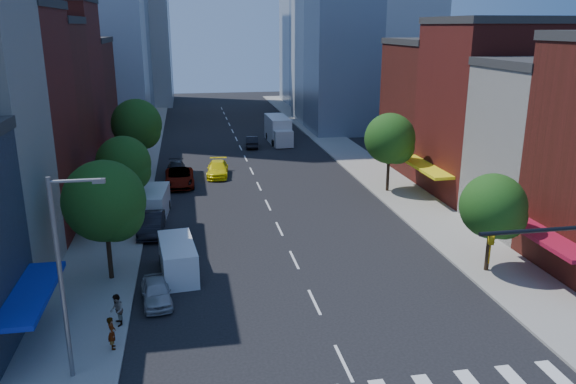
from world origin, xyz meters
name	(u,v)px	position (x,y,z in m)	size (l,w,h in m)	color
ground	(343,363)	(0.00, 0.00, 0.00)	(220.00, 220.00, 0.00)	black
sidewalk_left	(134,167)	(-12.50, 40.00, 0.07)	(5.00, 120.00, 0.15)	gray
sidewalk_right	(354,157)	(12.50, 40.00, 0.07)	(5.00, 120.00, 0.15)	gray
bldg_left_3	(13,116)	(-21.00, 29.00, 7.50)	(12.00, 8.00, 15.00)	#4E1C13
bldg_left_4	(36,93)	(-21.00, 37.50, 8.50)	(12.00, 9.00, 17.00)	maroon
bldg_left_5	(58,101)	(-21.00, 47.00, 6.50)	(12.00, 10.00, 13.00)	#4E1C13
bldg_right_1	(563,150)	(21.00, 15.00, 6.00)	(12.00, 8.00, 12.00)	#B3AFA5
bldg_right_2	(501,112)	(21.00, 24.00, 7.50)	(12.00, 10.00, 15.00)	maroon
bldg_right_3	(449,108)	(21.00, 34.00, 6.50)	(12.00, 10.00, 13.00)	#4E1C13
streetlight	(64,267)	(-11.81, 1.00, 5.28)	(2.25, 0.25, 9.00)	slate
tree_left_near	(107,204)	(-11.35, 10.92, 4.87)	(4.80, 4.80, 7.30)	black
tree_left_mid	(126,165)	(-11.35, 21.92, 4.53)	(4.20, 4.20, 6.65)	black
tree_left_far	(138,126)	(-11.35, 35.92, 5.20)	(5.00, 5.00, 7.75)	black
tree_right_near	(496,209)	(11.65, 7.92, 4.19)	(4.00, 4.00, 6.20)	black
tree_right_far	(392,141)	(11.65, 25.92, 4.86)	(4.60, 4.60, 7.20)	black
parked_car_front	(156,292)	(-8.68, 7.56, 0.66)	(1.55, 3.85, 1.31)	#A2A2A6
parked_car_second	(151,224)	(-9.50, 18.65, 0.79)	(1.66, 4.77, 1.57)	black
parked_car_third	(179,177)	(-7.50, 31.62, 0.82)	(2.71, 5.87, 1.63)	#999999
parked_car_rear	(176,169)	(-7.87, 35.89, 0.65)	(1.82, 4.48, 1.30)	black
cargo_van_near	(178,260)	(-7.49, 10.93, 1.06)	(2.52, 5.21, 2.14)	silver
cargo_van_far	(153,204)	(-9.51, 22.61, 1.10)	(2.55, 5.40, 2.23)	silver
taxi	(218,169)	(-3.67, 34.58, 0.75)	(2.09, 5.15, 1.49)	#FFED0D
traffic_car_oncoming	(252,142)	(1.50, 48.18, 0.71)	(1.51, 4.33, 1.43)	black
traffic_car_far	(275,135)	(5.06, 51.74, 0.78)	(1.85, 4.60, 1.57)	#999999
box_truck	(278,131)	(5.30, 50.62, 1.58)	(2.71, 8.35, 3.35)	silver
pedestrian_near	(112,333)	(-10.50, 2.93, 0.96)	(0.59, 0.39, 1.63)	#999999
pedestrian_far	(117,310)	(-10.50, 5.11, 0.99)	(0.82, 0.64, 1.68)	#999999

